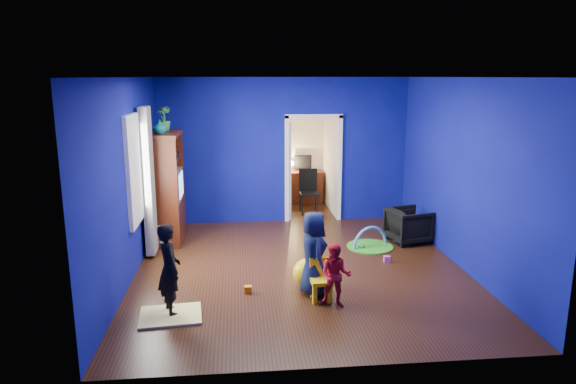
{
  "coord_description": "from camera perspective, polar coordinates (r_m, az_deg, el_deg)",
  "views": [
    {
      "loc": [
        -0.93,
        -7.41,
        2.91
      ],
      "look_at": [
        -0.15,
        0.4,
        1.14
      ],
      "focal_mm": 32.0,
      "sensor_mm": 36.0,
      "label": 1
    }
  ],
  "objects": [
    {
      "name": "vase",
      "position": [
        8.94,
        -14.06,
        7.01
      ],
      "size": [
        0.3,
        0.3,
        0.24
      ],
      "primitive_type": "imported",
      "rotation": [
        0.0,
        0.0,
        0.37
      ],
      "color": "#0B4D5D",
      "rests_on": "tv_armoire"
    },
    {
      "name": "kid_chair",
      "position": [
        6.9,
        3.71,
        -9.99
      ],
      "size": [
        0.29,
        0.29,
        0.5
      ],
      "primitive_type": "cube",
      "rotation": [
        0.0,
        0.0,
        0.04
      ],
      "color": "yellow",
      "rests_on": "floor"
    },
    {
      "name": "potted_plant",
      "position": [
        9.44,
        -13.64,
        7.92
      ],
      "size": [
        0.29,
        0.29,
        0.43
      ],
      "primitive_type": "imported",
      "rotation": [
        0.0,
        0.0,
        -0.22
      ],
      "color": "#2F8137",
      "rests_on": "tv_armoire"
    },
    {
      "name": "ceiling",
      "position": [
        7.46,
        1.47,
        12.64
      ],
      "size": [
        5.0,
        5.5,
        0.01
      ],
      "primitive_type": "cube",
      "color": "white",
      "rests_on": "wall_back"
    },
    {
      "name": "yellow_blanket",
      "position": [
        6.7,
        -12.91,
        -13.23
      ],
      "size": [
        0.8,
        0.67,
        0.03
      ],
      "primitive_type": "cube",
      "rotation": [
        0.0,
        0.0,
        0.1
      ],
      "color": "#F2E07A",
      "rests_on": "floor"
    },
    {
      "name": "wall_back",
      "position": [
        10.3,
        -0.48,
        4.58
      ],
      "size": [
        5.0,
        0.02,
        2.9
      ],
      "primitive_type": "cube",
      "color": "#090D6D",
      "rests_on": "floor"
    },
    {
      "name": "child_black",
      "position": [
        6.57,
        -13.05,
        -8.36
      ],
      "size": [
        0.42,
        0.5,
        1.17
      ],
      "primitive_type": "imported",
      "rotation": [
        0.0,
        0.0,
        1.96
      ],
      "color": "black",
      "rests_on": "floor"
    },
    {
      "name": "play_mat",
      "position": [
        9.11,
        9.08,
        -5.99
      ],
      "size": [
        0.8,
        0.8,
        0.02
      ],
      "primitive_type": "cylinder",
      "color": "green",
      "rests_on": "floor"
    },
    {
      "name": "hopper_ball",
      "position": [
        7.34,
        2.12,
        -8.95
      ],
      "size": [
        0.4,
        0.4,
        0.4
      ],
      "primitive_type": "sphere",
      "color": "yellow",
      "rests_on": "floor"
    },
    {
      "name": "desk_monitor",
      "position": [
        12.05,
        1.66,
        3.36
      ],
      "size": [
        0.4,
        0.05,
        0.32
      ],
      "primitive_type": "cube",
      "color": "black",
      "rests_on": "study_desk"
    },
    {
      "name": "toy_3",
      "position": [
        8.44,
        10.93,
        -7.33
      ],
      "size": [
        0.1,
        0.08,
        0.1
      ],
      "primitive_type": "cube",
      "color": "#C84BB1",
      "rests_on": "floor"
    },
    {
      "name": "armchair",
      "position": [
        9.45,
        13.25,
        -3.62
      ],
      "size": [
        0.81,
        0.79,
        0.62
      ],
      "primitive_type": "imported",
      "rotation": [
        0.0,
        0.0,
        1.8
      ],
      "color": "black",
      "rests_on": "floor"
    },
    {
      "name": "crt_tv",
      "position": [
        9.38,
        -13.21,
        0.76
      ],
      "size": [
        0.46,
        0.7,
        0.54
      ],
      "primitive_type": "cube",
      "color": "silver",
      "rests_on": "tv_armoire"
    },
    {
      "name": "wall_right",
      "position": [
        8.29,
        18.83,
        1.89
      ],
      "size": [
        0.02,
        5.5,
        2.9
      ],
      "primitive_type": "cube",
      "color": "#090D6D",
      "rests_on": "floor"
    },
    {
      "name": "alcove",
      "position": [
        11.26,
        2.16,
        4.24
      ],
      "size": [
        1.0,
        1.75,
        2.5
      ],
      "primitive_type": null,
      "color": "silver",
      "rests_on": "floor"
    },
    {
      "name": "floor",
      "position": [
        8.01,
        1.35,
        -8.58
      ],
      "size": [
        5.0,
        5.5,
        0.01
      ],
      "primitive_type": "cube",
      "color": "black",
      "rests_on": "ground"
    },
    {
      "name": "study_desk",
      "position": [
        12.04,
        1.72,
        0.56
      ],
      "size": [
        0.88,
        0.44,
        0.75
      ],
      "primitive_type": "cube",
      "color": "#3D140A",
      "rests_on": "floor"
    },
    {
      "name": "toddler_red",
      "position": [
        6.68,
        5.3,
        -9.21
      ],
      "size": [
        0.49,
        0.43,
        0.84
      ],
      "primitive_type": "imported",
      "rotation": [
        0.0,
        0.0,
        -0.31
      ],
      "color": "red",
      "rests_on": "floor"
    },
    {
      "name": "folding_chair",
      "position": [
        11.09,
        2.36,
        -0.05
      ],
      "size": [
        0.4,
        0.4,
        0.92
      ],
      "primitive_type": "cube",
      "color": "black",
      "rests_on": "floor"
    },
    {
      "name": "curtain",
      "position": [
        8.59,
        -15.26,
        1.13
      ],
      "size": [
        0.14,
        0.42,
        2.4
      ],
      "primitive_type": "cube",
      "color": "slate",
      "rests_on": "floor"
    },
    {
      "name": "child_navy",
      "position": [
        6.98,
        2.83,
        -6.81
      ],
      "size": [
        0.46,
        0.62,
        1.16
      ],
      "primitive_type": "imported",
      "rotation": [
        0.0,
        0.0,
        1.75
      ],
      "color": "#0E1633",
      "rests_on": "floor"
    },
    {
      "name": "wall_front",
      "position": [
        4.97,
        5.32,
        -4.45
      ],
      "size": [
        5.0,
        0.02,
        2.9
      ],
      "primitive_type": "cube",
      "color": "#090D6D",
      "rests_on": "floor"
    },
    {
      "name": "window_left",
      "position": [
        8.03,
        -16.82,
        2.42
      ],
      "size": [
        0.03,
        0.95,
        1.55
      ],
      "primitive_type": "cube",
      "color": "white",
      "rests_on": "wall_left"
    },
    {
      "name": "toy_2",
      "position": [
        8.99,
        8.15,
        -5.92
      ],
      "size": [
        0.11,
        0.11,
        0.11
      ],
      "primitive_type": "sphere",
      "color": "green",
      "rests_on": "floor"
    },
    {
      "name": "doorway",
      "position": [
        10.44,
        2.81,
        2.44
      ],
      "size": [
        1.16,
        0.1,
        2.1
      ],
      "primitive_type": "cube",
      "color": "white",
      "rests_on": "floor"
    },
    {
      "name": "toy_1",
      "position": [
        7.2,
        -4.45,
        -10.75
      ],
      "size": [
        0.1,
        0.08,
        0.1
      ],
      "primitive_type": "cube",
      "color": "orange",
      "rests_on": "floor"
    },
    {
      "name": "desk_lamp",
      "position": [
        11.96,
        0.37,
        3.19
      ],
      "size": [
        0.14,
        0.14,
        0.14
      ],
      "primitive_type": "sphere",
      "color": "#FFD88C",
      "rests_on": "study_desk"
    },
    {
      "name": "book_shelf",
      "position": [
        11.91,
        1.7,
        8.43
      ],
      "size": [
        0.88,
        0.24,
        0.04
      ],
      "primitive_type": "cube",
      "color": "white",
      "rests_on": "study_desk"
    },
    {
      "name": "toy_0",
      "position": [
        9.41,
        11.91,
        -5.23
      ],
      "size": [
        0.11,
        0.11,
        0.11
      ],
      "primitive_type": "sphere",
      "color": "#25A4D6",
      "rests_on": "floor"
    },
    {
      "name": "tv_armoire",
      "position": [
        9.4,
        -13.44,
        0.51
      ],
      "size": [
        0.58,
        1.14,
        1.96
      ],
      "primitive_type": "cube",
      "color": "#3F120A",
      "rests_on": "floor"
    },
    {
      "name": "toy_arch",
      "position": [
        9.11,
        9.08,
        -5.94
      ],
      "size": [
        0.69,
        0.32,
        0.72
      ],
      "primitive_type": "torus",
      "rotation": [
        1.57,
        0.0,
        0.39
      ],
      "color": "#3F8CD8",
      "rests_on": "floor"
    },
    {
      "name": "wall_left",
      "position": [
        7.71,
        -17.36,
        1.22
      ],
      "size": [
        0.02,
        5.5,
        2.9
      ],
      "primitive_type": "cube",
      "color": "#090D6D",
      "rests_on": "floor"
    }
  ]
}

